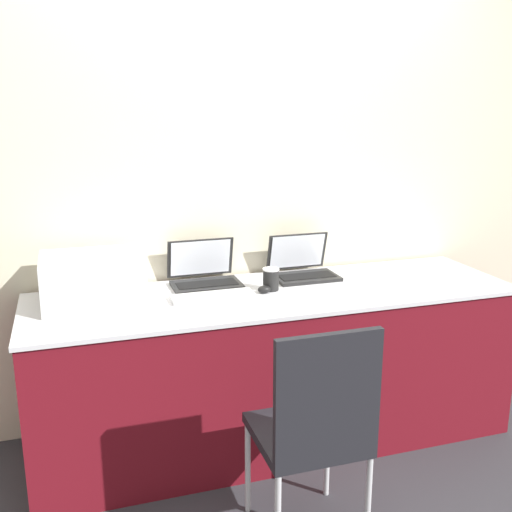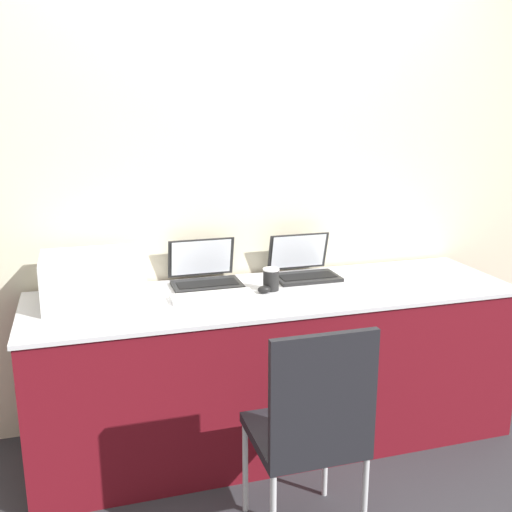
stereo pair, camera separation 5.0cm
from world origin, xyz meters
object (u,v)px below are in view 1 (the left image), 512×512
Objects in this scene: printer at (93,277)px; coffee_cup at (271,279)px; mouse at (264,289)px; chair at (315,423)px; external_keyboard at (213,296)px; laptop_right at (303,267)px; laptop_left at (204,275)px.

printer is 4.12× the size of coffee_cup.
mouse is (0.80, -0.11, -0.10)m from printer.
coffee_cup is at bearing 82.44° from chair.
mouse reaches higher than external_keyboard.
laptop_right reaches higher than external_keyboard.
laptop_right is at bearing -2.30° from laptop_left.
external_keyboard is 6.07× the size of mouse.
mouse is (0.26, 0.00, 0.01)m from external_keyboard.
external_keyboard is (-0.01, -0.24, -0.04)m from laptop_left.
chair reaches higher than coffee_cup.
laptop_left is 3.12× the size of coffee_cup.
chair is at bearing -109.27° from laptop_right.
mouse is at bearing -43.84° from laptop_left.
external_keyboard is 0.26m from mouse.
mouse is at bearing -7.54° from printer.
laptop_right is at bearing 36.04° from coffee_cup.
printer is 1.22m from chair.
external_keyboard is 0.85m from chair.
external_keyboard is at bearing -93.38° from laptop_left.
coffee_cup is 1.70× the size of mouse.
laptop_left is at bearing 177.70° from laptop_right.
coffee_cup is at bearing -33.90° from laptop_left.
laptop_right is 0.30m from coffee_cup.
external_keyboard is (-0.54, -0.22, -0.04)m from laptop_right.
laptop_left reaches higher than mouse.
mouse is 0.84m from chair.
printer is at bearing -174.34° from laptop_right.
printer is at bearing 129.53° from chair.
laptop_right is (0.53, -0.02, -0.00)m from laptop_left.
mouse is at bearing -143.40° from laptop_right.
chair is at bearing -79.89° from laptop_left.
laptop_right is 5.11× the size of mouse.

